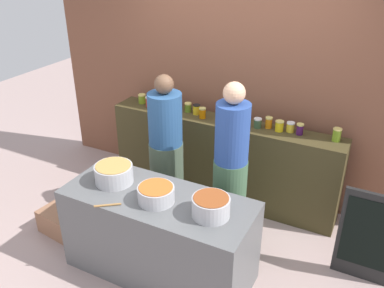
% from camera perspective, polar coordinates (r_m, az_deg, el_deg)
% --- Properties ---
extents(ground, '(12.00, 12.00, 0.00)m').
position_cam_1_polar(ground, '(4.29, -2.21, -14.53)').
color(ground, '#AC928E').
extents(storefront_wall, '(4.80, 0.12, 3.00)m').
position_cam_1_polar(storefront_wall, '(4.72, 6.22, 10.31)').
color(storefront_wall, brown).
rests_on(storefront_wall, ground).
extents(display_shelf, '(2.70, 0.36, 1.00)m').
position_cam_1_polar(display_shelf, '(4.81, 4.10, -2.22)').
color(display_shelf, '#3E361C').
rests_on(display_shelf, ground).
extents(prep_table, '(1.70, 0.70, 0.83)m').
position_cam_1_polar(prep_table, '(3.83, -4.57, -12.49)').
color(prep_table, '#5A5C5D').
rests_on(prep_table, ground).
extents(preserve_jar_0, '(0.09, 0.09, 0.11)m').
position_cam_1_polar(preserve_jar_0, '(5.09, -6.93, 6.25)').
color(preserve_jar_0, olive).
rests_on(preserve_jar_0, display_shelf).
extents(preserve_jar_1, '(0.07, 0.07, 0.13)m').
position_cam_1_polar(preserve_jar_1, '(4.96, -6.04, 5.83)').
color(preserve_jar_1, '#A7311F').
rests_on(preserve_jar_1, display_shelf).
extents(preserve_jar_2, '(0.07, 0.07, 0.10)m').
position_cam_1_polar(preserve_jar_2, '(4.88, -5.12, 5.36)').
color(preserve_jar_2, gold).
rests_on(preserve_jar_2, display_shelf).
extents(preserve_jar_3, '(0.07, 0.07, 0.13)m').
position_cam_1_polar(preserve_jar_3, '(4.87, -2.50, 5.58)').
color(preserve_jar_3, orange).
rests_on(preserve_jar_3, display_shelf).
extents(preserve_jar_4, '(0.08, 0.08, 0.11)m').
position_cam_1_polar(preserve_jar_4, '(4.80, -0.55, 5.11)').
color(preserve_jar_4, '#5C7D20').
rests_on(preserve_jar_4, display_shelf).
extents(preserve_jar_5, '(0.09, 0.09, 0.11)m').
position_cam_1_polar(preserve_jar_5, '(4.73, 0.63, 4.82)').
color(preserve_jar_5, yellow).
rests_on(preserve_jar_5, display_shelf).
extents(preserve_jar_6, '(0.08, 0.08, 0.12)m').
position_cam_1_polar(preserve_jar_6, '(4.62, 1.46, 4.31)').
color(preserve_jar_6, '#CB6A06').
rests_on(preserve_jar_6, display_shelf).
extents(preserve_jar_7, '(0.08, 0.08, 0.12)m').
position_cam_1_polar(preserve_jar_7, '(4.59, 4.55, 4.04)').
color(preserve_jar_7, orange).
rests_on(preserve_jar_7, display_shelf).
extents(preserve_jar_8, '(0.09, 0.09, 0.12)m').
position_cam_1_polar(preserve_jar_8, '(4.46, 6.31, 3.26)').
color(preserve_jar_8, '#542849').
rests_on(preserve_jar_8, display_shelf).
extents(preserve_jar_9, '(0.09, 0.09, 0.11)m').
position_cam_1_polar(preserve_jar_9, '(4.44, 9.08, 2.90)').
color(preserve_jar_9, '#344F31').
rests_on(preserve_jar_9, display_shelf).
extents(preserve_jar_10, '(0.08, 0.08, 0.12)m').
position_cam_1_polar(preserve_jar_10, '(4.45, 10.59, 2.95)').
color(preserve_jar_10, orange).
rests_on(preserve_jar_10, display_shelf).
extents(preserve_jar_11, '(0.09, 0.09, 0.11)m').
position_cam_1_polar(preserve_jar_11, '(4.41, 12.01, 2.46)').
color(preserve_jar_11, yellow).
rests_on(preserve_jar_11, display_shelf).
extents(preserve_jar_12, '(0.09, 0.09, 0.10)m').
position_cam_1_polar(preserve_jar_12, '(4.42, 13.48, 2.31)').
color(preserve_jar_12, gold).
rests_on(preserve_jar_12, display_shelf).
extents(preserve_jar_13, '(0.07, 0.07, 0.12)m').
position_cam_1_polar(preserve_jar_13, '(4.38, 14.71, 2.02)').
color(preserve_jar_13, '#3E1547').
rests_on(preserve_jar_13, display_shelf).
extents(preserve_jar_14, '(0.09, 0.09, 0.13)m').
position_cam_1_polar(preserve_jar_14, '(4.34, 19.42, 1.23)').
color(preserve_jar_14, olive).
rests_on(preserve_jar_14, display_shelf).
extents(cooking_pot_left, '(0.35, 0.35, 0.17)m').
position_cam_1_polar(cooking_pot_left, '(3.80, -10.76, -4.06)').
color(cooking_pot_left, '#B7B7BC').
rests_on(cooking_pot_left, prep_table).
extents(cooking_pot_center, '(0.31, 0.31, 0.14)m').
position_cam_1_polar(cooking_pot_center, '(3.49, -5.00, -6.92)').
color(cooking_pot_center, '#B7B7BC').
rests_on(cooking_pot_center, prep_table).
extents(cooking_pot_right, '(0.31, 0.31, 0.17)m').
position_cam_1_polar(cooking_pot_right, '(3.31, 2.63, -8.66)').
color(cooking_pot_right, '#B7B7BC').
rests_on(cooking_pot_right, prep_table).
extents(wooden_spoon, '(0.19, 0.15, 0.02)m').
position_cam_1_polar(wooden_spoon, '(3.53, -11.61, -8.29)').
color(wooden_spoon, '#9E703D').
rests_on(wooden_spoon, prep_table).
extents(cook_with_tongs, '(0.37, 0.37, 1.64)m').
position_cam_1_polar(cook_with_tongs, '(4.39, -3.58, -1.70)').
color(cook_with_tongs, '#4A5A46').
rests_on(cook_with_tongs, ground).
extents(cook_in_cap, '(0.33, 0.33, 1.72)m').
position_cam_1_polar(cook_in_cap, '(3.98, 5.31, -4.30)').
color(cook_in_cap, '#406345').
rests_on(cook_in_cap, ground).
extents(bread_crate, '(0.45, 0.39, 0.25)m').
position_cam_1_polar(bread_crate, '(4.67, -17.61, -10.03)').
color(bread_crate, '#98684B').
rests_on(bread_crate, ground).
extents(chalkboard_sign, '(0.50, 0.05, 0.92)m').
position_cam_1_polar(chalkboard_sign, '(4.03, 23.09, -11.79)').
color(chalkboard_sign, black).
rests_on(chalkboard_sign, ground).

